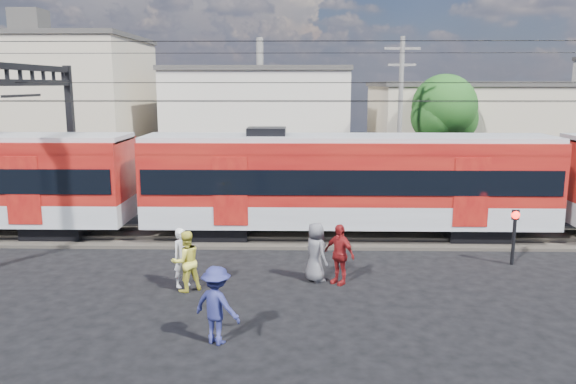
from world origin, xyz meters
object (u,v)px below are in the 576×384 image
pedestrian_c (217,305)px  crossing_signal (515,227)px  commuter_train (353,180)px  pedestrian_a (182,257)px

pedestrian_c → crossing_signal: bearing=-118.3°
commuter_train → pedestrian_c: commuter_train is taller
commuter_train → crossing_signal: 6.27m
commuter_train → pedestrian_a: commuter_train is taller
pedestrian_c → crossing_signal: 11.21m
pedestrian_a → pedestrian_c: size_ratio=0.96×
pedestrian_a → crossing_signal: bearing=-40.2°
commuter_train → pedestrian_c: (-4.07, -9.43, -1.44)m
pedestrian_a → crossing_signal: 11.21m
commuter_train → pedestrian_a: bearing=-135.6°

